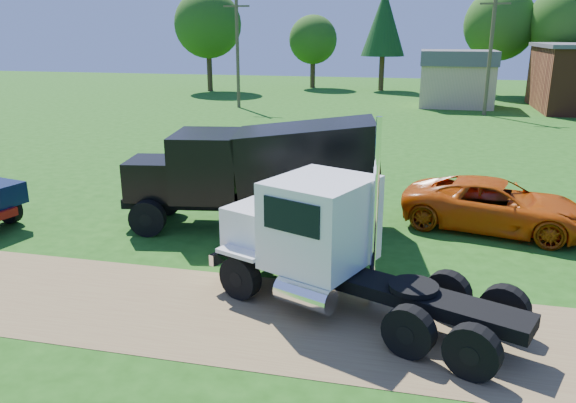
# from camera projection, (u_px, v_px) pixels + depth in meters

# --- Properties ---
(ground) EXTENTS (140.00, 140.00, 0.00)m
(ground) POSITION_uv_depth(u_px,v_px,m) (353.00, 328.00, 12.34)
(ground) COLOR #1B4B10
(ground) RESTS_ON ground
(dirt_track) EXTENTS (120.00, 4.20, 0.01)m
(dirt_track) POSITION_uv_depth(u_px,v_px,m) (353.00, 328.00, 12.34)
(dirt_track) COLOR brown
(dirt_track) RESTS_ON ground
(white_semi_tractor) EXTENTS (7.50, 4.91, 4.49)m
(white_semi_tractor) POSITION_uv_depth(u_px,v_px,m) (322.00, 242.00, 13.16)
(white_semi_tractor) COLOR black
(white_semi_tractor) RESTS_ON ground
(black_dump_truck) EXTENTS (8.55, 3.80, 3.63)m
(black_dump_truck) POSITION_uv_depth(u_px,v_px,m) (261.00, 168.00, 18.18)
(black_dump_truck) COLOR black
(black_dump_truck) RESTS_ON ground
(orange_pickup) EXTENTS (6.36, 3.94, 1.64)m
(orange_pickup) POSITION_uv_depth(u_px,v_px,m) (496.00, 205.00, 18.28)
(orange_pickup) COLOR #C14909
(orange_pickup) RESTS_ON ground
(spectator_b) EXTENTS (1.05, 0.92, 1.84)m
(spectator_b) POSITION_uv_depth(u_px,v_px,m) (331.00, 205.00, 17.97)
(spectator_b) COLOR #999999
(spectator_b) RESTS_ON ground
(tan_shed) EXTENTS (6.20, 5.40, 4.70)m
(tan_shed) POSITION_uv_depth(u_px,v_px,m) (457.00, 78.00, 48.01)
(tan_shed) COLOR tan
(tan_shed) RESTS_ON ground
(utility_poles) EXTENTS (42.20, 0.28, 9.00)m
(utility_poles) POSITION_uv_depth(u_px,v_px,m) (490.00, 52.00, 42.25)
(utility_poles) COLOR #483A29
(utility_poles) RESTS_ON ground
(tree_row) EXTENTS (56.52, 12.36, 10.77)m
(tree_row) POSITION_uv_depth(u_px,v_px,m) (451.00, 26.00, 55.70)
(tree_row) COLOR #382417
(tree_row) RESTS_ON ground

